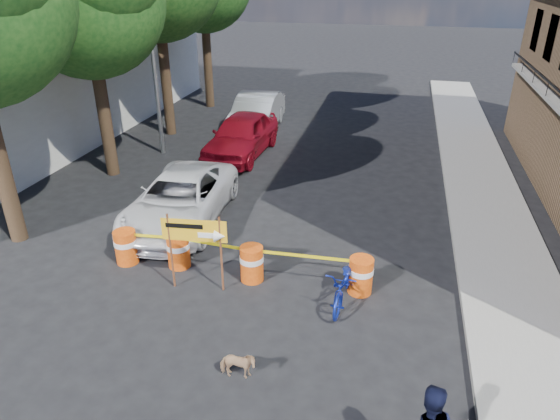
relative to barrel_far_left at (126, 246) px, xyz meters
The scene contains 14 objects.
ground 3.63m from the barrel_far_left, 26.41° to the right, with size 120.00×120.00×0.00m, color black.
sidewalk_east 10.41m from the barrel_far_left, 25.03° to the left, with size 2.40×40.00×0.15m, color gray.
white_building 13.13m from the barrel_far_left, 139.33° to the left, with size 8.00×22.00×6.00m, color silver.
streetlamp 9.22m from the barrel_far_left, 108.95° to the left, with size 1.25×0.18×8.00m.
barrel_far_left is the anchor object (origin of this frame).
barrel_mid_left 1.38m from the barrel_far_left, ahead, with size 0.58×0.58×0.90m.
barrel_mid_right 3.34m from the barrel_far_left, ahead, with size 0.58×0.58×0.90m.
barrel_far_right 5.94m from the barrel_far_left, ahead, with size 0.58×0.58×0.90m.
detour_sign 2.67m from the barrel_far_left, 14.79° to the right, with size 1.50×0.30×1.94m.
bicycle 5.66m from the barrel_far_left, ahead, with size 0.66×1.00×1.90m, color #1428A7.
dog 5.11m from the barrel_far_left, 38.37° to the right, with size 0.32×0.70×0.59m, color tan.
suv_white 2.51m from the barrel_far_left, 80.26° to the left, with size 2.39×5.19×1.44m, color silver.
sedan_red 8.46m from the barrel_far_left, 87.13° to the left, with size 1.95×4.84×1.65m, color maroon.
sedan_silver 11.68m from the barrel_far_left, 89.46° to the left, with size 1.77×5.06×1.67m, color silver.
Camera 1 is at (3.18, -8.15, 6.92)m, focal length 32.00 mm.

